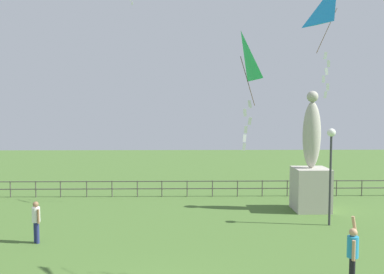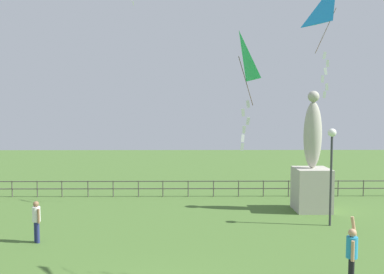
# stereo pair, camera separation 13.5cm
# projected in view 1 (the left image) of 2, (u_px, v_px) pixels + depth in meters

# --- Properties ---
(statue_monument) EXTENTS (1.70, 1.70, 6.03)m
(statue_monument) POSITION_uv_depth(u_px,v_px,m) (311.00, 173.00, 20.24)
(statue_monument) COLOR #B2AD9E
(statue_monument) RESTS_ON ground_plane
(lamppost) EXTENTS (0.36, 0.36, 4.30)m
(lamppost) POSITION_uv_depth(u_px,v_px,m) (331.00, 155.00, 17.55)
(lamppost) COLOR #38383D
(lamppost) RESTS_ON ground_plane
(person_0) EXTENTS (0.38, 0.52, 2.03)m
(person_0) POSITION_uv_depth(u_px,v_px,m) (353.00, 252.00, 11.59)
(person_0) COLOR black
(person_0) RESTS_ON ground_plane
(person_3) EXTENTS (0.37, 0.37, 1.62)m
(person_3) POSITION_uv_depth(u_px,v_px,m) (36.00, 219.00, 15.38)
(person_3) COLOR navy
(person_3) RESTS_ON ground_plane
(kite_0) EXTENTS (0.66, 1.02, 3.05)m
(kite_0) POSITION_uv_depth(u_px,v_px,m) (241.00, 60.00, 10.23)
(kite_0) COLOR #1EB759
(kite_1) EXTENTS (1.27, 1.12, 3.24)m
(kite_1) POSITION_uv_depth(u_px,v_px,m) (336.00, 12.00, 11.45)
(kite_1) COLOR #198CD1
(waterfront_railing) EXTENTS (36.06, 0.06, 0.95)m
(waterfront_railing) POSITION_uv_depth(u_px,v_px,m) (162.00, 186.00, 23.41)
(waterfront_railing) COLOR #4C4742
(waterfront_railing) RESTS_ON ground_plane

